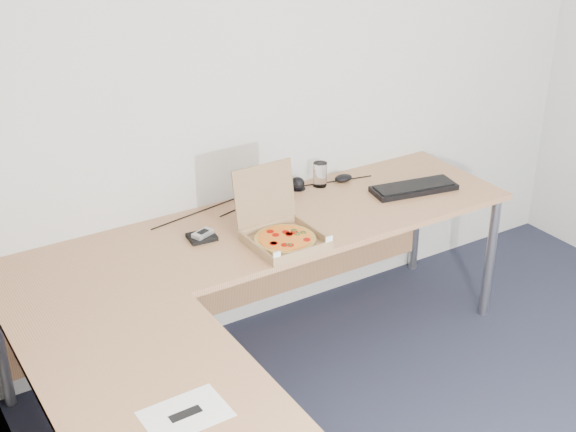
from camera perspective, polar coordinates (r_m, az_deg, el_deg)
desk at (r=3.22m, az=-2.80°, el=-5.51°), size 2.50×2.20×0.73m
pizza_box at (r=3.50m, az=-0.38°, el=-1.39°), size 0.31×0.36×0.31m
drinking_glass at (r=4.06m, az=2.33°, el=3.02°), size 0.07×0.07×0.13m
keyboard at (r=4.07m, az=9.09°, el=2.00°), size 0.46×0.24×0.03m
mouse at (r=4.14m, az=4.02°, el=2.76°), size 0.11×0.09×0.04m
wallet at (r=3.57m, az=-6.26°, el=-1.52°), size 0.13×0.11×0.02m
phone at (r=3.55m, az=-6.18°, el=-1.27°), size 0.11×0.08×0.02m
paper_sheet at (r=2.58m, az=-7.43°, el=-14.02°), size 0.27×0.20×0.00m
dome_speaker at (r=4.03m, az=0.70°, el=2.43°), size 0.08×0.08×0.07m
cable_bundle at (r=3.93m, az=-2.03°, el=1.27°), size 0.60×0.12×0.01m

